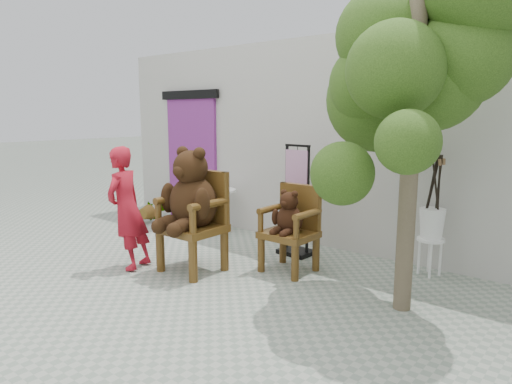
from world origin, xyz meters
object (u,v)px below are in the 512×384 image
person (127,208)px  tree (413,66)px  chair_small (291,221)px  display_stand (296,213)px  stool_bucket (432,223)px  chair_big (192,202)px  cafe_table (218,205)px

person → tree: 3.65m
chair_small → person: bearing=-143.7°
display_stand → stool_bucket: bearing=13.8°
chair_small → tree: bearing=-0.4°
person → tree: tree is taller
person → display_stand: bearing=124.6°
tree → chair_small: bearing=179.6°
chair_big → tree: bearing=18.1°
person → stool_bucket: 3.70m
person → display_stand: person is taller
person → cafe_table: person is taller
display_stand → chair_small: bearing=-58.3°
person → tree: bearing=92.4°
cafe_table → chair_big: bearing=-55.0°
chair_big → display_stand: 1.51m
chair_big → person: 0.84m
cafe_table → display_stand: display_stand is taller
chair_small → stool_bucket: stool_bucket is taller
cafe_table → stool_bucket: size_ratio=0.48×
stool_bucket → cafe_table: bearing=-177.7°
chair_small → tree: size_ratio=0.30×
stool_bucket → person: bearing=-145.0°
person → chair_big: bearing=102.1°
chair_small → cafe_table: 2.17m
chair_small → chair_big: bearing=-140.2°
chair_big → person: size_ratio=1.01×
display_stand → tree: tree is taller
chair_big → cafe_table: size_ratio=2.18×
stool_bucket → tree: tree is taller
chair_big → display_stand: bearing=66.1°
chair_big → display_stand: size_ratio=1.01×
chair_big → stool_bucket: (2.31, 1.69, -0.22)m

